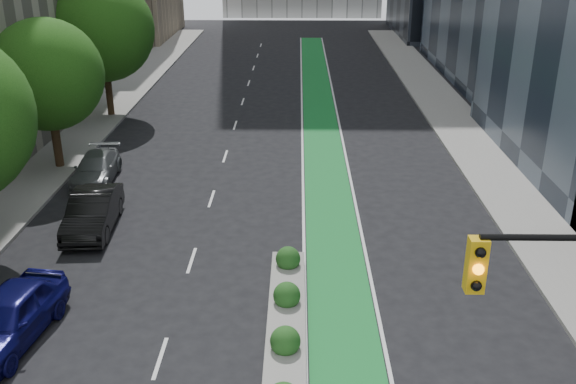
{
  "coord_description": "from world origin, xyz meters",
  "views": [
    {
      "loc": [
        1.53,
        -9.53,
        11.79
      ],
      "look_at": [
        1.19,
        11.65,
        3.0
      ],
      "focal_mm": 40.0,
      "sensor_mm": 36.0,
      "label": 1
    }
  ],
  "objects_px": {
    "parked_car_left_mid": "(93,212)",
    "parked_car_left_far": "(96,168)",
    "median_planter": "(286,328)",
    "parked_car_left_near": "(9,317)"
  },
  "relations": [
    {
      "from": "parked_car_left_mid",
      "to": "parked_car_left_far",
      "type": "height_order",
      "value": "parked_car_left_mid"
    },
    {
      "from": "parked_car_left_mid",
      "to": "median_planter",
      "type": "bearing_deg",
      "value": -47.09
    },
    {
      "from": "parked_car_left_near",
      "to": "parked_car_left_mid",
      "type": "xyz_separation_m",
      "value": [
        0.23,
        7.83,
        -0.02
      ]
    },
    {
      "from": "median_planter",
      "to": "parked_car_left_near",
      "type": "xyz_separation_m",
      "value": [
        -8.43,
        -0.2,
        0.46
      ]
    },
    {
      "from": "median_planter",
      "to": "parked_car_left_near",
      "type": "distance_m",
      "value": 8.44
    },
    {
      "from": "parked_car_left_far",
      "to": "median_planter",
      "type": "bearing_deg",
      "value": -56.87
    },
    {
      "from": "parked_car_left_far",
      "to": "parked_car_left_mid",
      "type": "bearing_deg",
      "value": -78.02
    },
    {
      "from": "median_planter",
      "to": "parked_car_left_mid",
      "type": "relative_size",
      "value": 2.1
    },
    {
      "from": "median_planter",
      "to": "parked_car_left_far",
      "type": "height_order",
      "value": "parked_car_left_far"
    },
    {
      "from": "parked_car_left_far",
      "to": "parked_car_left_near",
      "type": "bearing_deg",
      "value": -87.79
    }
  ]
}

